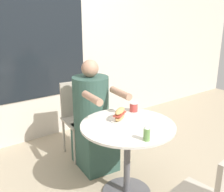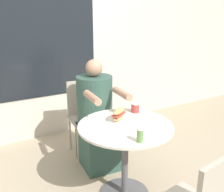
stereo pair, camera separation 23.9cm
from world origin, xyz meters
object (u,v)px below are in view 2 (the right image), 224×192
object	(u,v)px
cafe_table	(125,144)
condiment_bottle	(140,134)
seated_diner	(96,121)
diner_chair	(84,110)
sandwich_on_plate	(119,115)
drink_cup	(135,107)

from	to	relation	value
cafe_table	condiment_bottle	world-z (taller)	condiment_bottle
seated_diner	condiment_bottle	bearing A→B (deg)	89.09
seated_diner	diner_chair	bearing A→B (deg)	-86.26
cafe_table	sandwich_on_plate	world-z (taller)	sandwich_on_plate
diner_chair	condiment_bottle	bearing A→B (deg)	90.35
diner_chair	condiment_bottle	distance (m)	1.32
condiment_bottle	sandwich_on_plate	bearing A→B (deg)	79.15
drink_cup	condiment_bottle	world-z (taller)	condiment_bottle
cafe_table	condiment_bottle	size ratio (longest dim) A/B	6.50
cafe_table	seated_diner	xyz separation A→B (m)	(0.03, 0.62, -0.02)
cafe_table	seated_diner	distance (m)	0.62
cafe_table	drink_cup	world-z (taller)	drink_cup
diner_chair	sandwich_on_plate	bearing A→B (deg)	93.02
cafe_table	diner_chair	bearing A→B (deg)	87.32
diner_chair	drink_cup	bearing A→B (deg)	111.39
cafe_table	diner_chair	world-z (taller)	diner_chair
drink_cup	condiment_bottle	size ratio (longest dim) A/B	0.72
seated_diner	cafe_table	bearing A→B (deg)	93.04
sandwich_on_plate	drink_cup	xyz separation A→B (m)	(0.25, 0.10, -0.00)
diner_chair	sandwich_on_plate	xyz separation A→B (m)	(-0.04, -0.86, 0.24)
seated_diner	sandwich_on_plate	world-z (taller)	seated_diner
cafe_table	sandwich_on_plate	bearing A→B (deg)	89.41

